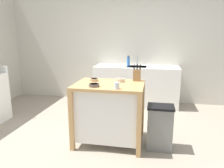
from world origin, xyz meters
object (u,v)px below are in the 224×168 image
Objects in this scene: sink_faucet at (137,61)px; bowl_ceramic_wide at (94,85)px; drinking_cup at (117,86)px; kitchen_island at (109,110)px; trash_bin at (160,127)px; knife_block at (137,75)px; bottle_hand_soap at (128,62)px; bowl_ceramic_small at (120,80)px; bowl_stoneware_deep at (94,80)px.

bowl_ceramic_wide is at bearing -100.15° from sink_faucet.
bowl_ceramic_wide is at bearing 168.03° from drinking_cup.
trash_bin is at bearing -4.62° from kitchen_island.
sink_faucet reaches higher than trash_bin.
knife_block reaches higher than trash_bin.
sink_faucet is at bearing 83.34° from kitchen_island.
drinking_cup is at bearing -87.32° from bottle_hand_soap.
kitchen_island is at bearing 53.09° from bowl_ceramic_wide.
bowl_ceramic_wide is (-0.16, -0.22, 0.42)m from kitchen_island.
bowl_ceramic_wide is at bearing -96.38° from bottle_hand_soap.
bowl_ceramic_wide is 0.33m from drinking_cup.
kitchen_island is 4.43× the size of sink_faucet.
bowl_ceramic_small is at bearing -87.56° from bottle_hand_soap.
bowl_stoneware_deep is at bearing -167.35° from knife_block.
knife_block is at bearing 36.00° from kitchen_island.
bowl_ceramic_small is at bearing 50.80° from kitchen_island.
knife_block is 0.64m from bowl_stoneware_deep.
bowl_ceramic_wide is at bearing -169.91° from trash_bin.
drinking_cup reaches higher than bowl_stoneware_deep.
bowl_stoneware_deep is at bearing 153.88° from kitchen_island.
knife_block is 1.80× the size of bowl_ceramic_small.
bottle_hand_soap is (-0.31, 1.50, 0.01)m from knife_block.
sink_faucet is at bearing 103.51° from trash_bin.
sink_faucet reaches higher than kitchen_island.
drinking_cup is (0.32, -0.07, 0.02)m from bowl_ceramic_wide.
knife_block is 0.72m from bowl_ceramic_wide.
bowl_ceramic_small is (0.39, 0.03, 0.00)m from bowl_stoneware_deep.
sink_faucet is at bearing 94.43° from knife_block.
knife_block is at bearing -78.37° from bottle_hand_soap.
drinking_cup is 2.06m from bottle_hand_soap.
bowl_ceramic_small reaches higher than bowl_stoneware_deep.
bowl_stoneware_deep is 1.94m from sink_faucet.
kitchen_island is 0.51m from bowl_stoneware_deep.
kitchen_island is 0.75m from trash_bin.
bowl_ceramic_small is at bearing 4.39° from bowl_stoneware_deep.
bowl_stoneware_deep is 0.20× the size of trash_bin.
knife_block reaches higher than kitchen_island.
bowl_stoneware_deep is 0.52× the size of bottle_hand_soap.
knife_block reaches higher than bowl_ceramic_small.
bowl_ceramic_wide reaches higher than kitchen_island.
sink_faucet is 0.29m from bottle_hand_soap.
bottle_hand_soap is at bearing 83.62° from bowl_ceramic_wide.
trash_bin is (0.73, -0.06, -0.18)m from kitchen_island.
kitchen_island is at bearing 118.51° from drinking_cup.
trash_bin is at bearing -42.15° from knife_block.
bottle_hand_soap is at bearing 79.08° from bowl_stoneware_deep.
trash_bin is at bearing 21.52° from drinking_cup.
kitchen_island is 7.92× the size of bowl_stoneware_deep.
bowl_ceramic_wide is 2.00m from bottle_hand_soap.
bowl_ceramic_wide is (-0.53, -0.48, -0.07)m from knife_block.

